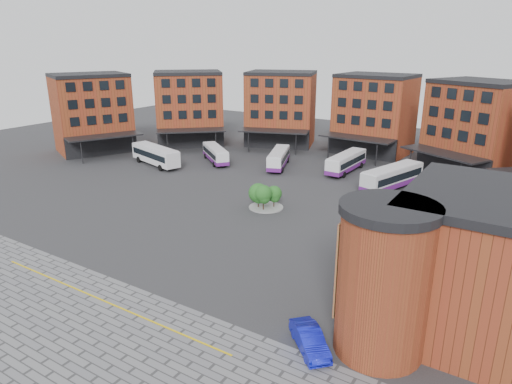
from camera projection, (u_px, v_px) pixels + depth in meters
The scene contains 13 objects.
ground at pixel (193, 236), 49.62m from camera, with size 160.00×160.00×0.00m, color #28282B.
paving_zone at pixel (8, 354), 30.95m from camera, with size 50.00×22.00×0.02m, color slate.
yellow_line at pixel (102, 300), 37.37m from camera, with size 26.00×0.15×0.02m, color gold.
main_building at pixel (310, 119), 80.47m from camera, with size 94.14×42.48×14.60m.
east_building at pixel (489, 272), 30.95m from camera, with size 17.40×15.40×10.60m.
tree_island at pixel (264, 195), 57.33m from camera, with size 4.40×4.40×3.28m.
bus_a at pixel (155, 154), 77.52m from camera, with size 11.82×5.72×3.26m.
bus_b at pixel (215, 154), 79.79m from camera, with size 9.07×7.83×2.75m.
bus_c at pixel (279, 158), 76.50m from camera, with size 5.81×10.41×2.88m.
bus_d at pixel (346, 162), 73.77m from camera, with size 3.02×10.84×3.03m.
bus_e at pixel (392, 177), 65.01m from camera, with size 6.03×12.02×3.31m.
bus_f at pixel (456, 195), 57.40m from camera, with size 6.85×12.14×3.37m.
blue_car at pixel (310, 340), 31.25m from camera, with size 1.61×4.61×1.52m, color #0D14AF.
Camera 1 is at (30.11, -34.89, 20.21)m, focal length 32.00 mm.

